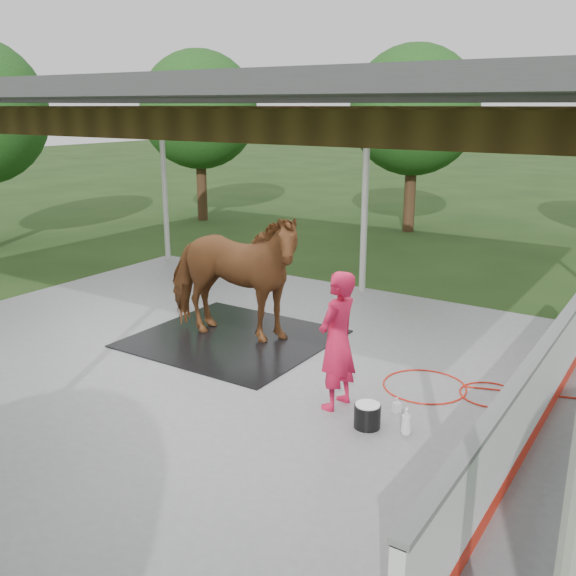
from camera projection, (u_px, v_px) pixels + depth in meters
The scene contains 12 objects.
ground at pixel (228, 364), 10.17m from camera, with size 100.00×100.00×0.00m, color #1E3814.
concrete_slab at pixel (228, 363), 10.16m from camera, with size 12.00×10.00×0.05m, color slate.
pavilion_structure at pixel (221, 105), 9.08m from camera, with size 12.60×10.60×4.05m.
dasher_board at pixel (533, 400), 7.60m from camera, with size 0.16×8.00×1.15m.
tree_belt at pixel (274, 117), 9.70m from camera, with size 28.00×28.00×5.80m.
rubber_mat at pixel (233, 338), 11.11m from camera, with size 3.14×2.95×0.02m, color black.
horse at pixel (231, 276), 10.80m from camera, with size 1.20×2.64×2.23m, color brown.
handler at pixel (337, 341), 8.40m from camera, with size 0.68×0.45×1.88m, color red.
wash_bucket at pixel (367, 415), 8.04m from camera, with size 0.34×0.34×0.31m.
soap_bottle_a at pixel (406, 421), 7.87m from camera, with size 0.13×0.13×0.34m, color silver.
soap_bottle_b at pixel (397, 405), 8.45m from camera, with size 0.09×0.10×0.21m, color #338CD8.
hose_coil at pixel (447, 389), 9.14m from camera, with size 2.56×1.39×0.02m.
Camera 1 is at (5.95, -7.40, 3.96)m, focal length 40.00 mm.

